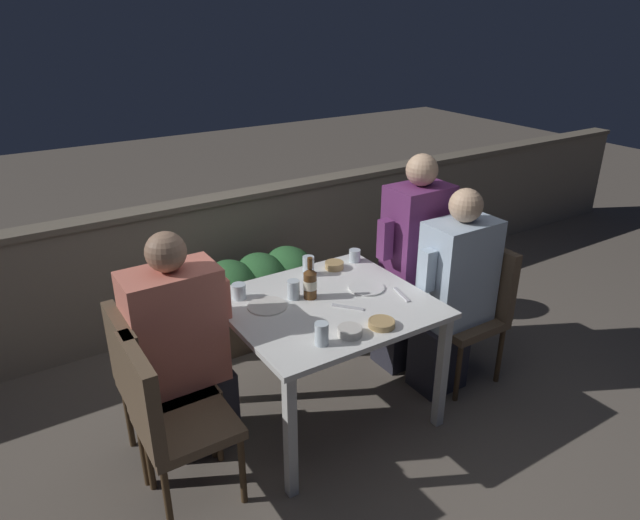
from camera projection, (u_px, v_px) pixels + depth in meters
name	position (u px, v px, depth m)	size (l,w,h in m)	color
ground_plane	(326.00, 412.00, 3.30)	(16.00, 16.00, 0.00)	#665B51
parapet_wall	(223.00, 256.00, 4.19)	(9.00, 0.18, 0.93)	gray
dining_table	(327.00, 316.00, 3.05)	(1.04, 0.93, 0.72)	white
planter_hedge	(262.00, 291.00, 3.96)	(0.81, 0.47, 0.61)	brown
chair_left_near	(165.00, 413.00, 2.50)	(0.42, 0.41, 0.86)	brown
chair_left_far	(147.00, 377.00, 2.75)	(0.42, 0.41, 0.86)	brown
person_coral_top	(184.00, 348.00, 2.81)	(0.51, 0.26, 1.23)	#282833
chair_right_near	(474.00, 300.00, 3.46)	(0.42, 0.41, 0.86)	brown
person_blue_shirt	(453.00, 292.00, 3.32)	(0.49, 0.26, 1.25)	#282833
chair_right_far	(432.00, 282.00, 3.70)	(0.42, 0.41, 0.86)	brown
person_purple_stripe	(412.00, 263.00, 3.53)	(0.47, 0.26, 1.38)	#282833
beer_bottle	(310.00, 283.00, 3.03)	(0.07, 0.07, 0.23)	brown
plate_0	(366.00, 288.00, 3.16)	(0.20, 0.20, 0.01)	white
plate_1	(267.00, 306.00, 2.97)	(0.21, 0.21, 0.01)	silver
bowl_0	(350.00, 331.00, 2.70)	(0.12, 0.12, 0.04)	beige
bowl_1	(382.00, 323.00, 2.78)	(0.13, 0.13, 0.03)	tan
bowl_2	(334.00, 265.00, 3.39)	(0.11, 0.11, 0.04)	tan
glass_cup_0	(322.00, 334.00, 2.62)	(0.07, 0.07, 0.11)	silver
glass_cup_1	(308.00, 266.00, 3.30)	(0.07, 0.07, 0.11)	silver
glass_cup_2	(355.00, 256.00, 3.49)	(0.07, 0.07, 0.08)	silver
glass_cup_3	(294.00, 290.00, 3.03)	(0.07, 0.07, 0.10)	silver
glass_cup_4	(239.00, 291.00, 3.04)	(0.08, 0.08, 0.08)	silver
fork_0	(402.00, 295.00, 3.09)	(0.06, 0.17, 0.01)	silver
fork_1	(348.00, 307.00, 2.96)	(0.12, 0.14, 0.01)	silver
potted_plant	(422.00, 262.00, 4.19)	(0.34, 0.34, 0.70)	brown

